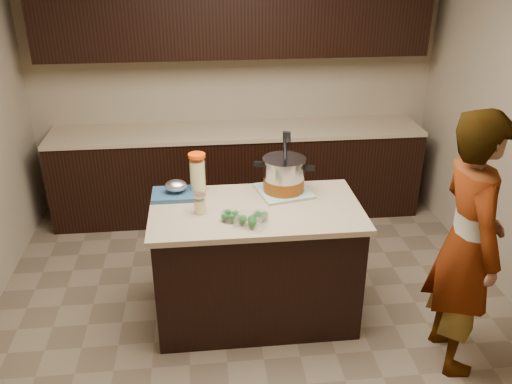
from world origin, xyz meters
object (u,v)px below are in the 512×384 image
Objects in this scene: stock_pot at (284,177)px; lemonade_pitcher at (198,175)px; island at (256,263)px; person at (467,245)px.

lemonade_pitcher is (-0.62, 0.07, 0.01)m from stock_pot.
lemonade_pitcher is at bearing 143.48° from island.
island is 4.90× the size of lemonade_pitcher.
stock_pot is 0.26× the size of person.
island is at bearing -117.18° from stock_pot.
stock_pot is at bearing 54.60° from person.
person is at bearing -28.01° from lemonade_pitcher.
stock_pot is at bearing -6.01° from lemonade_pitcher.
lemonade_pitcher is 1.87m from person.
island is 0.76m from lemonade_pitcher.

